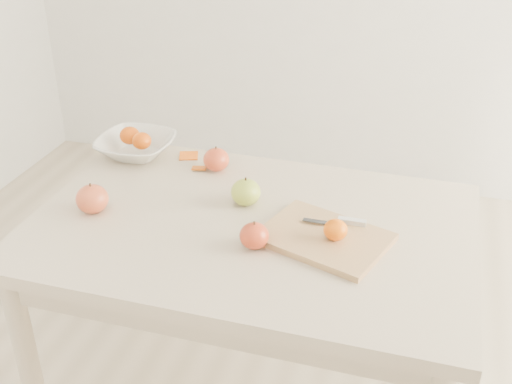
# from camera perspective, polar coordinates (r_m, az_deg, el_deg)

# --- Properties ---
(table) EXTENTS (1.20, 0.80, 0.75)m
(table) POSITION_cam_1_polar(r_m,az_deg,el_deg) (1.80, -0.46, -5.43)
(table) COLOR beige
(table) RESTS_ON ground
(cutting_board) EXTENTS (0.37, 0.32, 0.02)m
(cutting_board) POSITION_cam_1_polar(r_m,az_deg,el_deg) (1.68, 6.06, -4.07)
(cutting_board) COLOR tan
(cutting_board) RESTS_ON table
(board_tangerine) EXTENTS (0.06, 0.06, 0.05)m
(board_tangerine) POSITION_cam_1_polar(r_m,az_deg,el_deg) (1.65, 7.08, -3.35)
(board_tangerine) COLOR orange
(board_tangerine) RESTS_ON cutting_board
(fruit_bowl) EXTENTS (0.25, 0.25, 0.06)m
(fruit_bowl) POSITION_cam_1_polar(r_m,az_deg,el_deg) (2.15, -10.60, 4.03)
(fruit_bowl) COLOR silver
(fruit_bowl) RESTS_ON table
(bowl_tangerine_near) EXTENTS (0.07, 0.07, 0.06)m
(bowl_tangerine_near) POSITION_cam_1_polar(r_m,az_deg,el_deg) (2.15, -11.16, 4.96)
(bowl_tangerine_near) COLOR #CD3B07
(bowl_tangerine_near) RESTS_ON fruit_bowl
(bowl_tangerine_far) EXTENTS (0.06, 0.06, 0.06)m
(bowl_tangerine_far) POSITION_cam_1_polar(r_m,az_deg,el_deg) (2.11, -10.12, 4.51)
(bowl_tangerine_far) COLOR #DA4607
(bowl_tangerine_far) RESTS_ON fruit_bowl
(orange_peel_a) EXTENTS (0.07, 0.06, 0.01)m
(orange_peel_a) POSITION_cam_1_polar(r_m,az_deg,el_deg) (2.12, -6.00, 3.12)
(orange_peel_a) COLOR #E85E10
(orange_peel_a) RESTS_ON table
(orange_peel_b) EXTENTS (0.05, 0.04, 0.01)m
(orange_peel_b) POSITION_cam_1_polar(r_m,az_deg,el_deg) (2.04, -5.08, 2.07)
(orange_peel_b) COLOR #CD580E
(orange_peel_b) RESTS_ON table
(paring_knife) EXTENTS (0.17, 0.04, 0.01)m
(paring_knife) POSITION_cam_1_polar(r_m,az_deg,el_deg) (1.73, 8.07, -2.62)
(paring_knife) COLOR silver
(paring_knife) RESTS_ON cutting_board
(apple_green) EXTENTS (0.09, 0.09, 0.08)m
(apple_green) POSITION_cam_1_polar(r_m,az_deg,el_deg) (1.82, -0.92, -0.01)
(apple_green) COLOR olive
(apple_green) RESTS_ON table
(apple_red_c) EXTENTS (0.08, 0.08, 0.07)m
(apple_red_c) POSITION_cam_1_polar(r_m,az_deg,el_deg) (1.63, -0.16, -3.91)
(apple_red_c) COLOR maroon
(apple_red_c) RESTS_ON table
(apple_red_b) EXTENTS (0.09, 0.09, 0.08)m
(apple_red_b) POSITION_cam_1_polar(r_m,az_deg,el_deg) (1.84, -14.36, -0.60)
(apple_red_b) COLOR #A61E29
(apple_red_b) RESTS_ON table
(apple_red_a) EXTENTS (0.08, 0.08, 0.07)m
(apple_red_a) POSITION_cam_1_polar(r_m,az_deg,el_deg) (2.01, -3.55, 2.89)
(apple_red_a) COLOR maroon
(apple_red_a) RESTS_ON table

